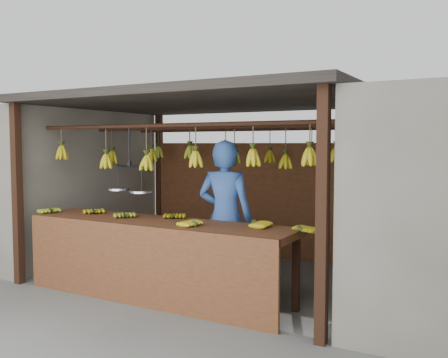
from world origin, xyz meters
The scene contains 8 objects.
ground centered at (0.00, 0.00, 0.00)m, with size 80.00×80.00×0.00m, color #5B5B57.
stall centered at (0.00, 0.33, 1.97)m, with size 4.30×3.30×2.40m.
neighbor_left centered at (-3.60, 0.00, 1.15)m, with size 3.00×3.00×2.30m, color slate.
counter centered at (-0.08, -1.23, 0.70)m, with size 3.54×0.76×0.96m.
hanging_bananas centered at (0.00, 0.00, 1.62)m, with size 3.62×2.21×0.39m.
balance_scale centered at (-0.59, -1.00, 1.26)m, with size 0.75×0.41×0.79m.
vendor centered at (0.52, -0.60, 0.92)m, with size 0.67×0.44×1.83m, color #3359A5.
bag_bundles centered at (1.94, 1.35, 1.02)m, with size 0.08×0.26×1.27m.
Camera 1 is at (3.37, -5.71, 1.79)m, focal length 40.00 mm.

